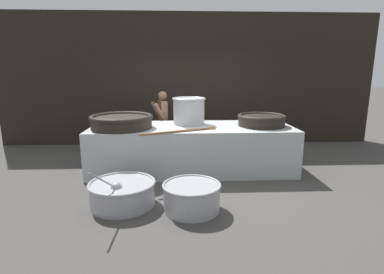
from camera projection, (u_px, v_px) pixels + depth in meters
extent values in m
plane|color=#474442|center=(192.00, 169.00, 5.98)|extent=(60.00, 60.00, 0.00)
cube|color=black|center=(188.00, 80.00, 7.85)|extent=(9.79, 0.24, 3.37)
cube|color=#B2B7B7|center=(192.00, 148.00, 5.88)|extent=(3.86, 1.41, 0.87)
cylinder|color=black|center=(122.00, 123.00, 5.55)|extent=(1.12, 1.12, 0.20)
torus|color=black|center=(121.00, 117.00, 5.53)|extent=(1.16, 1.16, 0.09)
cylinder|color=black|center=(261.00, 121.00, 5.78)|extent=(0.88, 0.88, 0.19)
torus|color=black|center=(262.00, 116.00, 5.76)|extent=(0.92, 0.92, 0.07)
cylinder|color=#B7B7BC|center=(189.00, 112.00, 5.95)|extent=(0.62, 0.62, 0.51)
torus|color=#B7B7BC|center=(189.00, 99.00, 5.90)|extent=(0.66, 0.66, 0.04)
cylinder|color=brown|center=(179.00, 131.00, 5.18)|extent=(1.32, 0.63, 0.04)
cube|color=brown|center=(212.00, 129.00, 5.48)|extent=(0.15, 0.14, 0.02)
cylinder|color=brown|center=(164.00, 140.00, 6.88)|extent=(0.11, 0.11, 0.72)
cylinder|color=brown|center=(163.00, 139.00, 7.03)|extent=(0.11, 0.11, 0.72)
cube|color=#334C72|center=(163.00, 133.00, 6.92)|extent=(0.22, 0.25, 0.47)
cube|color=brown|center=(163.00, 112.00, 6.82)|extent=(0.24, 0.46, 0.53)
cylinder|color=brown|center=(161.00, 114.00, 6.59)|extent=(0.30, 0.15, 0.49)
cylinder|color=brown|center=(157.00, 111.00, 7.00)|extent=(0.30, 0.15, 0.49)
sphere|color=brown|center=(162.00, 96.00, 6.74)|extent=(0.20, 0.20, 0.20)
cylinder|color=#9E9EA3|center=(123.00, 194.00, 4.33)|extent=(0.92, 0.92, 0.33)
torus|color=#9E9EA3|center=(122.00, 183.00, 4.29)|extent=(0.97, 0.97, 0.05)
cylinder|color=orange|center=(122.00, 189.00, 4.31)|extent=(0.81, 0.81, 0.08)
cylinder|color=orange|center=(122.00, 180.00, 4.52)|extent=(0.05, 0.05, 0.04)
cylinder|color=orange|center=(117.00, 190.00, 4.15)|extent=(0.05, 0.05, 0.04)
cylinder|color=orange|center=(122.00, 185.00, 4.30)|extent=(0.06, 0.06, 0.04)
cylinder|color=orange|center=(129.00, 184.00, 4.34)|extent=(0.04, 0.05, 0.03)
cylinder|color=orange|center=(109.00, 193.00, 4.04)|extent=(0.06, 0.05, 0.03)
cylinder|color=orange|center=(122.00, 194.00, 4.00)|extent=(0.04, 0.05, 0.02)
cylinder|color=orange|center=(118.00, 192.00, 4.06)|extent=(0.04, 0.05, 0.04)
cylinder|color=orange|center=(132.00, 188.00, 4.20)|extent=(0.07, 0.06, 0.04)
cylinder|color=orange|center=(117.00, 185.00, 4.30)|extent=(0.04, 0.06, 0.03)
sphere|color=#9E9EA3|center=(116.00, 188.00, 4.14)|extent=(0.17, 0.17, 0.17)
cylinder|color=#9E9EA3|center=(104.00, 181.00, 3.81)|extent=(0.21, 0.60, 0.44)
cylinder|color=#9E9EA3|center=(192.00, 198.00, 4.17)|extent=(0.78, 0.78, 0.37)
torus|color=#9E9EA3|center=(192.00, 185.00, 4.13)|extent=(0.82, 0.82, 0.04)
cylinder|color=tan|center=(192.00, 192.00, 4.15)|extent=(0.69, 0.69, 0.09)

